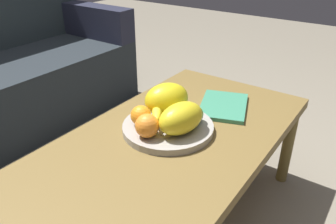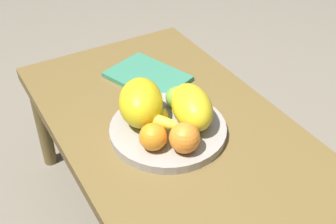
{
  "view_description": "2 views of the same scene",
  "coord_description": "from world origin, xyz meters",
  "px_view_note": "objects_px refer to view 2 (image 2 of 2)",
  "views": [
    {
      "loc": [
        -0.79,
        -0.56,
        1.05
      ],
      "look_at": [
        0.06,
        0.03,
        0.5
      ],
      "focal_mm": 35.75,
      "sensor_mm": 36.0,
      "label": 1
    },
    {
      "loc": [
        -0.76,
        0.5,
        1.22
      ],
      "look_at": [
        0.06,
        0.03,
        0.5
      ],
      "focal_mm": 46.8,
      "sensor_mm": 36.0,
      "label": 2
    }
  ],
  "objects_px": {
    "fruit_bowl": "(168,130)",
    "melon_large_front": "(192,107)",
    "coffee_table": "(188,152)",
    "magazine": "(148,77)",
    "orange_left": "(185,138)",
    "orange_front": "(152,136)",
    "apple_left": "(177,98)",
    "melon_smaller_beside": "(141,102)",
    "banana_bunch": "(157,124)"
  },
  "relations": [
    {
      "from": "fruit_bowl",
      "to": "melon_large_front",
      "type": "xyz_separation_m",
      "value": [
        -0.02,
        -0.07,
        0.07
      ]
    },
    {
      "from": "coffee_table",
      "to": "fruit_bowl",
      "type": "bearing_deg",
      "value": 29.99
    },
    {
      "from": "melon_large_front",
      "to": "magazine",
      "type": "distance_m",
      "value": 0.3
    },
    {
      "from": "fruit_bowl",
      "to": "orange_left",
      "type": "height_order",
      "value": "orange_left"
    },
    {
      "from": "orange_front",
      "to": "apple_left",
      "type": "height_order",
      "value": "orange_front"
    },
    {
      "from": "melon_large_front",
      "to": "apple_left",
      "type": "relative_size",
      "value": 2.61
    },
    {
      "from": "melon_smaller_beside",
      "to": "orange_left",
      "type": "relative_size",
      "value": 2.1
    },
    {
      "from": "melon_smaller_beside",
      "to": "orange_front",
      "type": "distance_m",
      "value": 0.12
    },
    {
      "from": "coffee_table",
      "to": "orange_left",
      "type": "height_order",
      "value": "orange_left"
    },
    {
      "from": "orange_front",
      "to": "apple_left",
      "type": "relative_size",
      "value": 1.1
    },
    {
      "from": "banana_bunch",
      "to": "melon_smaller_beside",
      "type": "bearing_deg",
      "value": 11.6
    },
    {
      "from": "melon_smaller_beside",
      "to": "orange_left",
      "type": "height_order",
      "value": "melon_smaller_beside"
    },
    {
      "from": "coffee_table",
      "to": "apple_left",
      "type": "distance_m",
      "value": 0.16
    },
    {
      "from": "apple_left",
      "to": "coffee_table",
      "type": "bearing_deg",
      "value": 164.03
    },
    {
      "from": "coffee_table",
      "to": "orange_left",
      "type": "relative_size",
      "value": 15.2
    },
    {
      "from": "fruit_bowl",
      "to": "orange_left",
      "type": "distance_m",
      "value": 0.12
    },
    {
      "from": "melon_smaller_beside",
      "to": "orange_left",
      "type": "xyz_separation_m",
      "value": [
        -0.17,
        -0.04,
        -0.02
      ]
    },
    {
      "from": "fruit_bowl",
      "to": "banana_bunch",
      "type": "xyz_separation_m",
      "value": [
        -0.0,
        0.04,
        0.04
      ]
    },
    {
      "from": "fruit_bowl",
      "to": "banana_bunch",
      "type": "relative_size",
      "value": 2.13
    },
    {
      "from": "orange_front",
      "to": "banana_bunch",
      "type": "relative_size",
      "value": 0.48
    },
    {
      "from": "melon_large_front",
      "to": "banana_bunch",
      "type": "xyz_separation_m",
      "value": [
        0.01,
        0.1,
        -0.03
      ]
    },
    {
      "from": "coffee_table",
      "to": "fruit_bowl",
      "type": "xyz_separation_m",
      "value": [
        0.06,
        0.03,
        0.06
      ]
    },
    {
      "from": "melon_smaller_beside",
      "to": "magazine",
      "type": "distance_m",
      "value": 0.26
    },
    {
      "from": "coffee_table",
      "to": "banana_bunch",
      "type": "relative_size",
      "value": 8.05
    },
    {
      "from": "fruit_bowl",
      "to": "melon_large_front",
      "type": "bearing_deg",
      "value": -104.24
    },
    {
      "from": "apple_left",
      "to": "banana_bunch",
      "type": "height_order",
      "value": "apple_left"
    },
    {
      "from": "orange_front",
      "to": "orange_left",
      "type": "bearing_deg",
      "value": -128.35
    },
    {
      "from": "coffee_table",
      "to": "melon_large_front",
      "type": "height_order",
      "value": "melon_large_front"
    },
    {
      "from": "melon_large_front",
      "to": "magazine",
      "type": "bearing_deg",
      "value": -3.11
    },
    {
      "from": "coffee_table",
      "to": "fruit_bowl",
      "type": "height_order",
      "value": "fruit_bowl"
    },
    {
      "from": "coffee_table",
      "to": "banana_bunch",
      "type": "bearing_deg",
      "value": 53.25
    },
    {
      "from": "coffee_table",
      "to": "melon_smaller_beside",
      "type": "relative_size",
      "value": 7.24
    },
    {
      "from": "orange_front",
      "to": "magazine",
      "type": "bearing_deg",
      "value": -25.76
    },
    {
      "from": "coffee_table",
      "to": "orange_front",
      "type": "xyz_separation_m",
      "value": [
        0.0,
        0.11,
        0.11
      ]
    },
    {
      "from": "orange_left",
      "to": "apple_left",
      "type": "relative_size",
      "value": 1.21
    },
    {
      "from": "melon_smaller_beside",
      "to": "orange_front",
      "type": "relative_size",
      "value": 2.33
    },
    {
      "from": "orange_front",
      "to": "apple_left",
      "type": "bearing_deg",
      "value": -50.88
    },
    {
      "from": "fruit_bowl",
      "to": "orange_front",
      "type": "bearing_deg",
      "value": 124.02
    },
    {
      "from": "orange_front",
      "to": "banana_bunch",
      "type": "height_order",
      "value": "orange_front"
    },
    {
      "from": "coffee_table",
      "to": "magazine",
      "type": "distance_m",
      "value": 0.34
    },
    {
      "from": "coffee_table",
      "to": "magazine",
      "type": "height_order",
      "value": "magazine"
    },
    {
      "from": "orange_front",
      "to": "orange_left",
      "type": "distance_m",
      "value": 0.08
    },
    {
      "from": "orange_front",
      "to": "banana_bunch",
      "type": "xyz_separation_m",
      "value": [
        0.05,
        -0.04,
        -0.01
      ]
    },
    {
      "from": "coffee_table",
      "to": "melon_large_front",
      "type": "bearing_deg",
      "value": -39.48
    },
    {
      "from": "orange_front",
      "to": "orange_left",
      "type": "height_order",
      "value": "orange_left"
    },
    {
      "from": "banana_bunch",
      "to": "melon_large_front",
      "type": "bearing_deg",
      "value": -96.53
    },
    {
      "from": "coffee_table",
      "to": "fruit_bowl",
      "type": "distance_m",
      "value": 0.09
    },
    {
      "from": "coffee_table",
      "to": "banana_bunch",
      "type": "distance_m",
      "value": 0.13
    },
    {
      "from": "melon_smaller_beside",
      "to": "apple_left",
      "type": "relative_size",
      "value": 2.55
    },
    {
      "from": "melon_smaller_beside",
      "to": "apple_left",
      "type": "xyz_separation_m",
      "value": [
        0.0,
        -0.12,
        -0.03
      ]
    }
  ]
}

